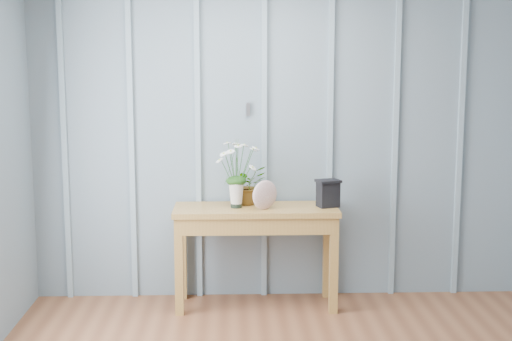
{
  "coord_description": "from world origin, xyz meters",
  "views": [
    {
      "loc": [
        -0.5,
        -3.12,
        1.82
      ],
      "look_at": [
        -0.32,
        1.94,
        1.03
      ],
      "focal_mm": 50.0,
      "sensor_mm": 36.0,
      "label": 1
    }
  ],
  "objects_px": {
    "felt_disc_vessel": "(265,195)",
    "carved_box": "(328,193)",
    "daisy_vase": "(236,164)",
    "sideboard": "(256,222)"
  },
  "relations": [
    {
      "from": "felt_disc_vessel",
      "to": "carved_box",
      "type": "bearing_deg",
      "value": -24.89
    },
    {
      "from": "sideboard",
      "to": "felt_disc_vessel",
      "type": "bearing_deg",
      "value": -52.11
    },
    {
      "from": "felt_disc_vessel",
      "to": "sideboard",
      "type": "bearing_deg",
      "value": 94.23
    },
    {
      "from": "daisy_vase",
      "to": "carved_box",
      "type": "distance_m",
      "value": 0.71
    },
    {
      "from": "sideboard",
      "to": "felt_disc_vessel",
      "type": "xyz_separation_m",
      "value": [
        0.06,
        -0.08,
        0.22
      ]
    },
    {
      "from": "sideboard",
      "to": "felt_disc_vessel",
      "type": "distance_m",
      "value": 0.24
    },
    {
      "from": "daisy_vase",
      "to": "carved_box",
      "type": "height_order",
      "value": "daisy_vase"
    },
    {
      "from": "daisy_vase",
      "to": "felt_disc_vessel",
      "type": "height_order",
      "value": "daisy_vase"
    },
    {
      "from": "sideboard",
      "to": "carved_box",
      "type": "xyz_separation_m",
      "value": [
        0.53,
        -0.01,
        0.22
      ]
    },
    {
      "from": "sideboard",
      "to": "daisy_vase",
      "type": "xyz_separation_m",
      "value": [
        -0.14,
        -0.01,
        0.43
      ]
    }
  ]
}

